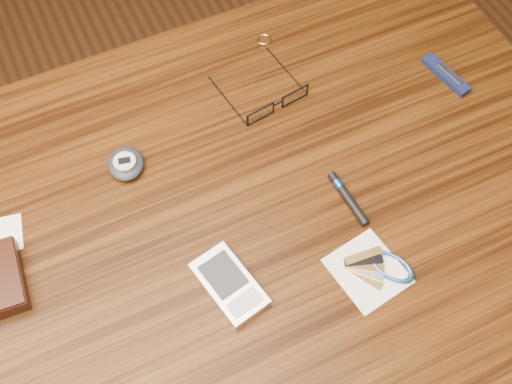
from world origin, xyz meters
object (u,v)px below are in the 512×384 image
at_px(pedometer, 126,164).
at_px(notepad_keys, 379,268).
at_px(pocket_knife, 446,75).
at_px(pda_phone, 229,284).
at_px(desk, 242,254).
at_px(eyeglasses, 275,102).

relative_size(pedometer, notepad_keys, 0.61).
height_order(pedometer, notepad_keys, pedometer).
bearing_deg(pocket_knife, pda_phone, -158.50).
bearing_deg(desk, pocket_knife, 13.42).
xyz_separation_m(desk, pedometer, (-0.11, 0.14, 0.11)).
distance_m(eyeglasses, pda_phone, 0.28).
relative_size(pda_phone, pedometer, 1.66).
distance_m(notepad_keys, pocket_knife, 0.33).
bearing_deg(eyeglasses, pedometer, -178.09).
relative_size(pda_phone, notepad_keys, 1.01).
xyz_separation_m(pda_phone, pocket_knife, (0.42, 0.17, -0.00)).
bearing_deg(desk, pedometer, 127.25).
bearing_deg(pocket_knife, eyeglasses, 167.18).
distance_m(pedometer, pocket_knife, 0.48).
xyz_separation_m(eyeglasses, pocket_knife, (0.25, -0.06, -0.00)).
bearing_deg(eyeglasses, notepad_keys, -88.91).
height_order(desk, eyeglasses, eyeglasses).
height_order(notepad_keys, pocket_knife, pocket_knife).
height_order(pedometer, pocket_knife, pedometer).
bearing_deg(notepad_keys, eyeglasses, 91.09).
bearing_deg(pocket_knife, desk, -166.58).
relative_size(desk, notepad_keys, 9.40).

